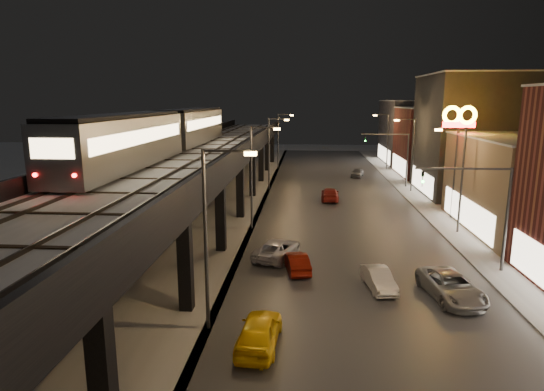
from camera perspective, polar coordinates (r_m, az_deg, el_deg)
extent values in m
cube|color=#46474D|center=(44.02, 8.77, -2.92)|extent=(17.00, 120.00, 0.06)
cube|color=#9FA1A8|center=(45.89, 21.33, -2.95)|extent=(4.00, 120.00, 0.14)
cube|color=#9FA1A8|center=(45.03, -8.64, -2.58)|extent=(11.00, 120.00, 0.06)
cube|color=black|center=(41.07, -9.83, 4.20)|extent=(9.00, 100.00, 1.00)
cube|color=black|center=(16.37, -20.52, -20.28)|extent=(0.70, 0.70, 5.30)
cube|color=black|center=(27.68, -25.90, -7.28)|extent=(0.70, 0.70, 5.30)
cube|color=black|center=(24.84, -10.82, -8.39)|extent=(0.70, 0.70, 5.30)
cube|color=black|center=(25.33, -19.15, -2.53)|extent=(8.00, 0.60, 0.50)
cube|color=black|center=(36.26, -18.04, -2.30)|extent=(0.70, 0.70, 5.30)
cube|color=black|center=(34.15, -6.46, -2.64)|extent=(0.70, 0.70, 5.30)
cube|color=black|center=(34.50, -12.61, 1.55)|extent=(8.00, 0.60, 0.50)
cube|color=black|center=(45.43, -13.30, 0.75)|extent=(0.70, 0.70, 5.30)
cube|color=black|center=(43.76, -4.02, 0.63)|extent=(0.70, 0.70, 5.30)
cube|color=black|center=(44.04, -8.85, 3.89)|extent=(8.00, 0.60, 0.50)
cube|color=black|center=(54.89, -10.16, 2.77)|extent=(0.70, 0.70, 5.30)
cube|color=black|center=(53.52, -2.46, 2.71)|extent=(0.70, 0.70, 5.30)
cube|color=black|center=(53.75, -6.42, 5.38)|extent=(8.00, 0.60, 0.50)
cube|color=black|center=(64.52, -7.95, 4.18)|extent=(0.70, 0.70, 5.30)
cube|color=black|center=(63.35, -1.38, 4.15)|extent=(0.70, 0.70, 5.30)
cube|color=black|center=(63.54, -4.74, 6.40)|extent=(8.00, 0.60, 0.50)
cube|color=black|center=(74.24, -6.32, 5.22)|extent=(0.70, 0.70, 5.30)
cube|color=black|center=(73.23, -0.59, 5.20)|extent=(0.70, 0.70, 5.30)
cube|color=black|center=(73.39, -3.50, 7.15)|extent=(8.00, 0.60, 0.50)
cube|color=black|center=(84.03, -5.05, 6.01)|extent=(0.70, 0.70, 5.30)
cube|color=black|center=(83.13, 0.01, 6.00)|extent=(0.70, 0.70, 5.30)
cube|color=black|center=(83.28, -2.55, 7.72)|extent=(8.00, 0.60, 0.50)
cube|color=#B2B7C1|center=(41.00, -9.85, 5.00)|extent=(8.40, 100.00, 0.16)
cube|color=#332D28|center=(41.88, -14.15, 5.18)|extent=(0.08, 98.00, 0.16)
cube|color=#332D28|center=(41.45, -12.26, 5.20)|extent=(0.08, 98.00, 0.16)
cube|color=#332D28|center=(40.68, -8.11, 5.23)|extent=(0.08, 98.00, 0.16)
cube|color=#332D28|center=(40.40, -6.10, 5.24)|extent=(0.08, 98.00, 0.16)
cube|color=black|center=(27.77, -16.90, 1.67)|extent=(7.80, 0.24, 0.06)
cube|color=black|center=(42.91, -9.21, 5.47)|extent=(7.80, 0.24, 0.06)
cube|color=black|center=(58.51, -5.54, 7.24)|extent=(7.80, 0.24, 0.06)
cube|color=black|center=(74.29, -3.40, 8.25)|extent=(7.80, 0.24, 0.06)
cube|color=black|center=(40.10, -3.81, 5.67)|extent=(0.30, 100.00, 1.10)
cube|color=black|center=(42.22, -15.64, 5.57)|extent=(0.30, 100.00, 1.10)
cube|color=#7B6851|center=(44.78, 30.79, 0.98)|extent=(12.00, 15.00, 8.00)
cube|color=#F7E3C0|center=(42.90, 23.20, -1.98)|extent=(0.10, 12.00, 2.40)
cube|color=#2B2A2D|center=(59.07, 24.32, 6.79)|extent=(12.00, 13.00, 14.00)
cube|color=#F7E3C0|center=(57.96, 18.23, 1.78)|extent=(0.10, 10.40, 2.40)
cube|color=#B2B7C1|center=(59.00, 24.92, 13.64)|extent=(12.20, 13.20, 0.16)
cube|color=brown|center=(72.52, 20.49, 6.25)|extent=(12.00, 12.00, 10.00)
cube|color=#F7E3C0|center=(71.47, 15.62, 3.75)|extent=(0.10, 9.60, 2.40)
cube|color=#B2B7C1|center=(72.27, 20.79, 10.26)|extent=(12.20, 12.20, 0.16)
cube|color=#35353C|center=(85.99, 17.98, 7.53)|extent=(12.00, 16.00, 11.00)
cube|color=#F7E3C0|center=(85.14, 13.84, 5.08)|extent=(0.10, 12.80, 2.40)
cube|color=#B2B7C1|center=(85.80, 18.22, 11.24)|extent=(12.20, 16.20, 0.16)
cylinder|color=#38383A|center=(22.03, -8.32, -5.86)|extent=(0.18, 0.18, 9.00)
cube|color=#38383A|center=(20.90, -5.72, 5.60)|extent=(2.20, 0.12, 0.12)
cube|color=#FFBD59|center=(20.75, -2.71, 5.27)|extent=(0.55, 0.28, 0.18)
cylinder|color=#38383A|center=(39.31, -2.60, 2.10)|extent=(0.18, 0.18, 9.00)
cube|color=#38383A|center=(38.69, -1.03, 8.52)|extent=(2.20, 0.12, 0.12)
cube|color=#FFBD59|center=(38.61, 0.62, 8.34)|extent=(0.55, 0.28, 0.18)
cylinder|color=#38383A|center=(41.11, 22.71, 1.62)|extent=(0.18, 0.18, 9.00)
cube|color=#38383A|center=(40.30, 21.71, 7.82)|extent=(2.20, 0.12, 0.12)
cube|color=#FFBD59|center=(39.99, 20.18, 7.74)|extent=(0.55, 0.28, 0.18)
cylinder|color=#38383A|center=(57.04, -0.40, 5.17)|extent=(0.18, 0.18, 9.00)
cube|color=#38383A|center=(56.62, 0.72, 9.58)|extent=(2.20, 0.12, 0.12)
cube|color=#FFBD59|center=(56.56, 1.85, 9.45)|extent=(0.55, 0.28, 0.18)
cylinder|color=#38383A|center=(58.30, 17.28, 4.78)|extent=(0.18, 0.18, 9.00)
cube|color=#38383A|center=(57.72, 16.47, 9.15)|extent=(2.20, 0.12, 0.12)
cube|color=#FFBD59|center=(57.51, 15.38, 9.08)|extent=(0.55, 0.28, 0.18)
cylinder|color=#38383A|center=(74.90, 0.77, 6.77)|extent=(0.18, 0.18, 9.00)
cube|color=#38383A|center=(74.58, 1.63, 10.13)|extent=(2.20, 0.12, 0.12)
cube|color=#FFBD59|center=(74.53, 2.49, 10.03)|extent=(0.55, 0.28, 0.18)
cylinder|color=#38383A|center=(75.86, 14.32, 6.47)|extent=(0.18, 0.18, 9.00)
cube|color=#38383A|center=(75.42, 13.66, 9.83)|extent=(2.20, 0.12, 0.12)
cube|color=#FFBD59|center=(75.26, 12.81, 9.77)|extent=(0.55, 0.28, 0.18)
cylinder|color=#38383A|center=(33.07, 27.34, -2.88)|extent=(0.20, 0.20, 7.00)
cube|color=#38383A|center=(31.37, 22.88, 3.13)|extent=(6.00, 0.12, 0.12)
imported|color=black|center=(30.75, 18.38, 2.35)|extent=(0.20, 0.16, 1.00)
sphere|color=#0CFF26|center=(30.64, 18.41, 1.85)|extent=(0.18, 0.18, 0.18)
cylinder|color=#38383A|center=(61.32, 16.61, 4.20)|extent=(0.20, 0.20, 7.00)
cube|color=#38383A|center=(60.43, 14.00, 7.48)|extent=(6.00, 0.12, 0.12)
imported|color=black|center=(60.10, 11.61, 7.09)|extent=(0.20, 0.16, 1.00)
sphere|color=#0CFF26|center=(59.98, 11.62, 6.84)|extent=(0.18, 0.18, 0.18)
cube|color=gray|center=(33.07, -18.03, 6.35)|extent=(2.98, 17.96, 3.39)
cube|color=black|center=(32.97, -18.24, 9.50)|extent=(2.67, 17.44, 0.26)
cube|color=#FFDA9D|center=(33.63, -20.46, 7.06)|extent=(0.05, 16.42, 0.92)
cube|color=#FFDA9D|center=(32.50, -15.62, 7.23)|extent=(0.05, 16.42, 0.92)
cube|color=gray|center=(51.47, -9.82, 8.53)|extent=(2.98, 17.96, 3.39)
cube|color=black|center=(51.40, -9.89, 10.56)|extent=(2.67, 17.44, 0.26)
cube|color=#FFDA9D|center=(51.83, -11.47, 9.00)|extent=(0.05, 16.42, 0.92)
cube|color=#FFDA9D|center=(51.10, -8.19, 9.08)|extent=(0.05, 16.42, 0.92)
cube|color=#FFDA9D|center=(24.99, -25.91, 5.32)|extent=(2.26, 0.05, 1.03)
sphere|color=#FF0C0C|center=(25.66, -27.64, 2.29)|extent=(0.21, 0.21, 0.21)
sphere|color=#FF0C0C|center=(24.63, -23.59, 2.31)|extent=(0.21, 0.21, 0.21)
imported|color=yellow|center=(21.70, -1.63, -16.79)|extent=(2.04, 4.53, 1.51)
imported|color=#6A1007|center=(30.36, 3.07, -8.44)|extent=(2.10, 4.03, 1.26)
imported|color=silver|center=(32.69, 0.63, -6.82)|extent=(3.61, 5.36, 1.36)
imported|color=maroon|center=(51.71, 7.29, 0.09)|extent=(2.14, 4.84, 1.38)
imported|color=silver|center=(28.40, 13.24, -10.26)|extent=(1.87, 3.88, 1.23)
imported|color=#96989D|center=(28.27, 21.53, -10.66)|extent=(3.23, 5.57, 1.46)
imported|color=slate|center=(68.19, 10.65, 2.79)|extent=(2.43, 4.01, 1.28)
cylinder|color=#38383A|center=(46.17, 21.96, 2.48)|extent=(0.24, 0.24, 8.63)
cube|color=#FF0C0C|center=(45.71, 22.41, 8.21)|extent=(3.02, 0.25, 0.54)
torus|color=yellow|center=(45.47, 21.65, 9.35)|extent=(1.78, 0.55, 1.75)
torus|color=yellow|center=(45.90, 23.34, 9.23)|extent=(1.78, 0.55, 1.75)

